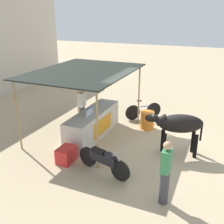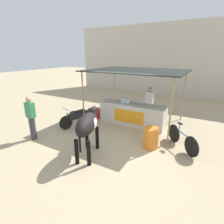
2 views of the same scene
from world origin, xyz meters
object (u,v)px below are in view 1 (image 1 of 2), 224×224
stall_counter (93,124)px  motorcycle_parked (104,160)px  vendor_behind_counter (82,107)px  passerby_on_street (165,173)px  cooler_box (66,155)px  bicycle_leaning (143,111)px  water_barrel (147,120)px  cow (178,125)px

stall_counter → motorcycle_parked: bearing=-145.7°
vendor_behind_counter → passerby_on_street: 5.12m
cooler_box → bicycle_leaning: (4.36, -1.11, 0.11)m
bicycle_leaning → passerby_on_street: 5.44m
stall_counter → passerby_on_street: size_ratio=1.82×
water_barrel → cow: 2.24m
vendor_behind_counter → water_barrel: size_ratio=2.32×
motorcycle_parked → stall_counter: bearing=34.3°
water_barrel → passerby_on_street: bearing=-158.6°
stall_counter → bicycle_leaning: 2.66m
vendor_behind_counter → cooler_box: size_ratio=2.75×
vendor_behind_counter → water_barrel: 2.63m
vendor_behind_counter → motorcycle_parked: (-2.60, -2.16, -0.42)m
cooler_box → motorcycle_parked: motorcycle_parked is taller
bicycle_leaning → passerby_on_street: size_ratio=0.76×
vendor_behind_counter → water_barrel: (0.89, -2.42, -0.49)m
stall_counter → motorcycle_parked: 2.50m
motorcycle_parked → bicycle_leaning: bearing=2.6°
vendor_behind_counter → bicycle_leaning: bearing=-46.8°
water_barrel → motorcycle_parked: 3.50m
water_barrel → bicycle_leaning: 1.06m
stall_counter → passerby_on_street: bearing=-129.0°
cow → water_barrel: bearing=42.2°
water_barrel → bicycle_leaning: bearing=25.8°
cooler_box → water_barrel: 3.75m
cow → cooler_box: bearing=121.3°
water_barrel → vendor_behind_counter: bearing=110.2°
stall_counter → cow: (-0.16, -3.10, 0.55)m
cow → bicycle_leaning: (2.53, 1.89, -0.69)m
water_barrel → motorcycle_parked: size_ratio=0.40×
bicycle_leaning → passerby_on_street: passerby_on_street is taller
motorcycle_parked → passerby_on_street: 1.98m
motorcycle_parked → cow: bearing=-41.5°
vendor_behind_counter → passerby_on_street: bearing=-128.3°
cow → passerby_on_street: size_ratio=1.11×
vendor_behind_counter → motorcycle_parked: size_ratio=0.94×
water_barrel → cow: bearing=-137.8°
vendor_behind_counter → cooler_box: bearing=-161.3°
stall_counter → vendor_behind_counter: 0.99m
stall_counter → vendor_behind_counter: bearing=54.8°
cow → bicycle_leaning: 3.23m
vendor_behind_counter → cow: vendor_behind_counter is taller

